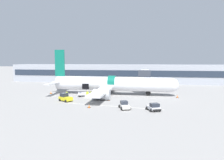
% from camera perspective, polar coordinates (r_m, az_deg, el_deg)
% --- Properties ---
extents(ground_plane, '(500.00, 500.00, 0.00)m').
position_cam_1_polar(ground_plane, '(48.21, -3.67, -4.77)').
color(ground_plane, gray).
extents(apron_marking_line, '(20.16, 2.78, 0.01)m').
position_cam_1_polar(apron_marking_line, '(38.29, -0.75, -7.43)').
color(apron_marking_line, silver).
rests_on(apron_marking_line, ground_plane).
extents(terminal_strip, '(88.18, 10.39, 7.14)m').
position_cam_1_polar(terminal_strip, '(80.93, 2.03, 1.90)').
color(terminal_strip, '#9EA3AD').
rests_on(terminal_strip, ground_plane).
extents(jet_bridge_stub, '(3.15, 13.00, 6.17)m').
position_cam_1_polar(jet_bridge_stub, '(57.06, 9.31, 1.48)').
color(jet_bridge_stub, '#4C4C51').
rests_on(jet_bridge_stub, ground_plane).
extents(airplane, '(33.12, 28.47, 11.50)m').
position_cam_1_polar(airplane, '(50.91, -0.56, -1.21)').
color(airplane, silver).
rests_on(airplane, ground_plane).
extents(baggage_tug_lead, '(2.49, 3.39, 1.33)m').
position_cam_1_polar(baggage_tug_lead, '(36.17, 3.58, -7.26)').
color(baggage_tug_lead, silver).
rests_on(baggage_tug_lead, ground_plane).
extents(baggage_tug_mid, '(3.42, 2.86, 1.72)m').
position_cam_1_polar(baggage_tug_mid, '(43.83, -13.21, -4.95)').
color(baggage_tug_mid, yellow).
rests_on(baggage_tug_mid, ground_plane).
extents(baggage_tug_rear, '(2.70, 3.01, 1.35)m').
position_cam_1_polar(baggage_tug_rear, '(35.35, 11.83, -7.65)').
color(baggage_tug_rear, silver).
rests_on(baggage_tug_rear, ground_plane).
extents(baggage_cart_loading, '(3.75, 2.62, 0.95)m').
position_cam_1_polar(baggage_cart_loading, '(48.83, -8.04, -4.13)').
color(baggage_cart_loading, silver).
rests_on(baggage_cart_loading, ground_plane).
extents(ground_crew_loader_a, '(0.61, 0.47, 1.75)m').
position_cam_1_polar(ground_crew_loader_a, '(46.42, -7.03, -4.05)').
color(ground_crew_loader_a, '#1E2338').
rests_on(ground_crew_loader_a, ground_plane).
extents(ground_crew_loader_b, '(0.56, 0.54, 1.71)m').
position_cam_1_polar(ground_crew_loader_b, '(47.97, -5.08, -3.75)').
color(ground_crew_loader_b, '#2D2D33').
rests_on(ground_crew_loader_b, ground_plane).
extents(ground_crew_driver, '(0.51, 0.51, 1.60)m').
position_cam_1_polar(ground_crew_driver, '(46.91, -6.05, -4.04)').
color(ground_crew_driver, black).
rests_on(ground_crew_driver, ground_plane).
extents(ground_crew_supervisor, '(0.44, 0.56, 1.61)m').
position_cam_1_polar(ground_crew_supervisor, '(47.60, -12.77, -4.00)').
color(ground_crew_supervisor, '#2D2D33').
rests_on(ground_crew_supervisor, ground_plane).
extents(safety_cone_nose, '(0.59, 0.59, 0.68)m').
position_cam_1_polar(safety_cone_nose, '(49.22, 18.16, -4.45)').
color(safety_cone_nose, black).
rests_on(safety_cone_nose, ground_plane).
extents(safety_cone_engine_left, '(0.61, 0.61, 0.62)m').
position_cam_1_polar(safety_cone_engine_left, '(37.15, -6.56, -7.42)').
color(safety_cone_engine_left, black).
rests_on(safety_cone_engine_left, ground_plane).
extents(safety_cone_wingtip, '(0.50, 0.50, 0.73)m').
position_cam_1_polar(safety_cone_wingtip, '(43.43, -0.90, -5.43)').
color(safety_cone_wingtip, black).
rests_on(safety_cone_wingtip, ground_plane).
extents(safety_cone_tail, '(0.65, 0.65, 0.60)m').
position_cam_1_polar(safety_cone_tail, '(54.79, -17.05, -3.48)').
color(safety_cone_tail, black).
rests_on(safety_cone_tail, ground_plane).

